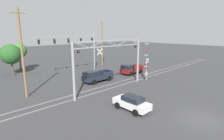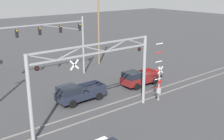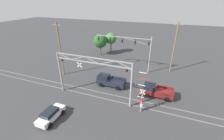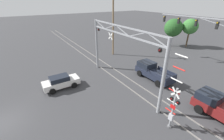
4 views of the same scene
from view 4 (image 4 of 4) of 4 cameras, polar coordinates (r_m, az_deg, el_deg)
name	(u,v)px [view 4 (image 4 of 4)]	position (r m, az deg, el deg)	size (l,w,h in m)	color
ground_plane	(1,124)	(16.45, -36.53, -16.29)	(200.00, 200.00, 0.00)	#38383A
rail_track_near	(122,83)	(18.90, 3.91, -5.01)	(80.00, 0.08, 0.10)	gray
rail_track_far	(131,80)	(19.68, 7.30, -3.84)	(80.00, 0.08, 0.10)	gray
crossing_gantry	(121,50)	(16.95, 3.55, 7.67)	(12.47, 0.32, 7.08)	gray
crossing_signal_mast	(173,107)	(12.86, 22.19, -12.85)	(1.14, 0.35, 6.24)	gray
traffic_signal_span	(213,32)	(24.40, 34.12, 11.92)	(12.38, 0.39, 7.89)	gray
pickup_truck_lead	(153,71)	(20.42, 15.21, -0.53)	(5.27, 2.30, 1.95)	#1E2333
pickup_truck_following	(221,108)	(16.57, 36.09, -11.59)	(4.93, 2.30, 1.95)	maroon
sedan_waiting	(61,82)	(18.64, -18.92, -4.26)	(1.91, 4.13, 1.54)	silver
utility_pole_left	(113,24)	(27.52, 0.42, 17.04)	(1.80, 0.28, 10.87)	brown
background_tree_beyond_span	(190,27)	(36.79, 27.64, 14.44)	(3.18, 3.18, 5.94)	brown
background_tree_far_left_verge	(173,28)	(35.89, 22.33, 14.65)	(3.77, 3.77, 5.90)	brown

